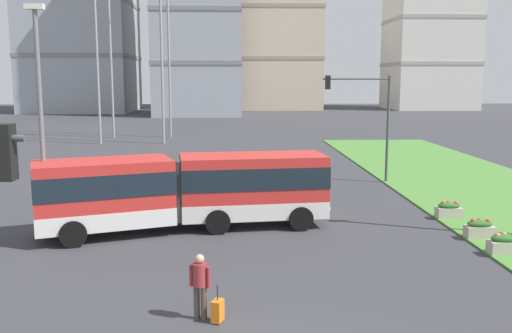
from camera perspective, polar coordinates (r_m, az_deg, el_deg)
name	(u,v)px	position (r m, az deg, el deg)	size (l,w,h in m)	color
articulated_bus	(186,190)	(23.25, -7.11, -2.36)	(12.02, 5.12, 3.00)	red
car_navy_sedan	(141,182)	(30.32, -11.51, -1.58)	(4.59, 2.45, 1.58)	#19234C
pedestrian_crossing	(200,282)	(14.79, -5.68, -11.53)	(0.55, 0.36, 1.74)	#4C4238
rolling_suitcase	(218,311)	(14.84, -3.90, -14.30)	(0.35, 0.42, 0.97)	orange
flower_planter_2	(505,244)	(21.80, 23.80, -7.13)	(1.10, 0.56, 0.74)	#B7AD9E
flower_planter_3	(480,228)	(23.58, 21.65, -5.83)	(1.10, 0.56, 0.74)	#B7AD9E
flower_planter_4	(449,210)	(26.42, 18.90, -4.14)	(1.10, 0.56, 0.74)	#B7AD9E
traffic_light_far_right	(367,110)	(33.95, 11.16, 5.63)	(4.00, 0.28, 6.34)	#474C51
streetlight_left	(40,112)	(23.11, -20.92, 5.15)	(0.70, 0.28, 8.89)	slate
apartment_tower_eastcentre	(431,22)	(123.49, 17.23, 13.77)	(16.28, 15.98, 35.16)	silver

